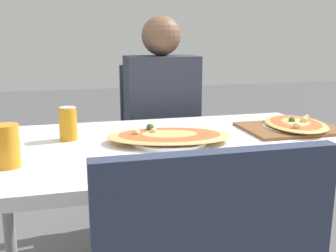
% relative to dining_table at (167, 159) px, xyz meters
% --- Properties ---
extents(dining_table, '(1.37, 0.81, 0.73)m').
position_rel_dining_table_xyz_m(dining_table, '(0.00, 0.00, 0.00)').
color(dining_table, white).
rests_on(dining_table, ground_plane).
extents(chair_far_seated, '(0.40, 0.40, 0.95)m').
position_rel_dining_table_xyz_m(chair_far_seated, '(0.13, 0.74, -0.13)').
color(chair_far_seated, '#2D3851').
rests_on(chair_far_seated, ground_plane).
extents(person_seated, '(0.37, 0.25, 1.21)m').
position_rel_dining_table_xyz_m(person_seated, '(0.13, 0.62, 0.05)').
color(person_seated, '#2D2D38').
rests_on(person_seated, ground_plane).
extents(pizza_main, '(0.50, 0.34, 0.05)m').
position_rel_dining_table_xyz_m(pizza_main, '(0.01, -0.01, 0.09)').
color(pizza_main, white).
rests_on(pizza_main, dining_table).
extents(soda_can, '(0.07, 0.07, 0.12)m').
position_rel_dining_table_xyz_m(soda_can, '(-0.35, 0.12, 0.13)').
color(soda_can, orange).
rests_on(soda_can, dining_table).
extents(drink_glass, '(0.08, 0.08, 0.13)m').
position_rel_dining_table_xyz_m(drink_glass, '(-0.53, -0.16, 0.13)').
color(drink_glass, orange).
rests_on(drink_glass, dining_table).
extents(serving_tray, '(0.39, 0.29, 0.01)m').
position_rel_dining_table_xyz_m(serving_tray, '(0.55, 0.06, 0.07)').
color(serving_tray, brown).
rests_on(serving_tray, dining_table).
extents(pizza_second, '(0.31, 0.39, 0.06)m').
position_rel_dining_table_xyz_m(pizza_second, '(0.57, 0.06, 0.09)').
color(pizza_second, white).
rests_on(pizza_second, dining_table).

